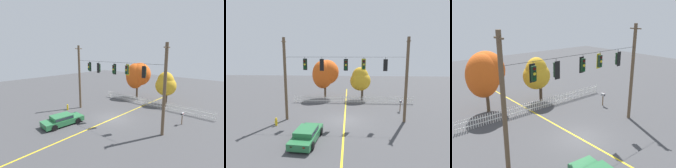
# 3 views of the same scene
# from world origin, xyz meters

# --- Properties ---
(ground) EXTENTS (80.00, 80.00, 0.00)m
(ground) POSITION_xyz_m (0.00, 0.00, 0.00)
(ground) COLOR #424244
(lane_centerline_stripe) EXTENTS (0.16, 36.00, 0.01)m
(lane_centerline_stripe) POSITION_xyz_m (0.00, 0.00, 0.00)
(lane_centerline_stripe) COLOR gold
(lane_centerline_stripe) RESTS_ON ground
(signal_support_span) EXTENTS (12.99, 1.10, 8.85)m
(signal_support_span) POSITION_xyz_m (0.00, 0.00, 4.49)
(signal_support_span) COLOR brown
(signal_support_span) RESTS_ON ground
(traffic_signal_eastbound_side) EXTENTS (0.43, 0.38, 1.37)m
(traffic_signal_eastbound_side) POSITION_xyz_m (-4.20, 0.01, 6.06)
(traffic_signal_eastbound_side) COLOR black
(traffic_signal_northbound_secondary) EXTENTS (0.43, 0.38, 1.42)m
(traffic_signal_northbound_secondary) POSITION_xyz_m (-2.39, -0.01, 6.02)
(traffic_signal_northbound_secondary) COLOR black
(traffic_signal_southbound_primary) EXTENTS (0.43, 0.38, 1.41)m
(traffic_signal_southbound_primary) POSITION_xyz_m (0.09, 0.01, 6.02)
(traffic_signal_southbound_primary) COLOR black
(traffic_signal_westbound_side) EXTENTS (0.43, 0.38, 1.34)m
(traffic_signal_westbound_side) POSITION_xyz_m (1.93, 0.01, 6.08)
(traffic_signal_westbound_side) COLOR black
(traffic_signal_northbound_primary) EXTENTS (0.43, 0.38, 1.41)m
(traffic_signal_northbound_primary) POSITION_xyz_m (4.13, -0.01, 6.02)
(traffic_signal_northbound_primary) COLOR black
(white_picket_fence) EXTENTS (17.18, 0.06, 1.07)m
(white_picket_fence) POSITION_xyz_m (1.01, 7.23, 0.54)
(white_picket_fence) COLOR white
(white_picket_fence) RESTS_ON ground
(autumn_maple_near_fence) EXTENTS (4.11, 3.87, 6.13)m
(autumn_maple_near_fence) POSITION_xyz_m (-3.37, 10.25, 4.02)
(autumn_maple_near_fence) COLOR brown
(autumn_maple_near_fence) RESTS_ON ground
(autumn_maple_mid) EXTENTS (3.11, 2.83, 5.06)m
(autumn_maple_mid) POSITION_xyz_m (2.16, 9.46, 3.16)
(autumn_maple_mid) COLOR #473828
(autumn_maple_mid) RESTS_ON ground
(roadside_mailbox) EXTENTS (0.25, 0.44, 1.40)m
(roadside_mailbox) POSITION_xyz_m (6.86, 3.76, 1.14)
(roadside_mailbox) COLOR brown
(roadside_mailbox) RESTS_ON ground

